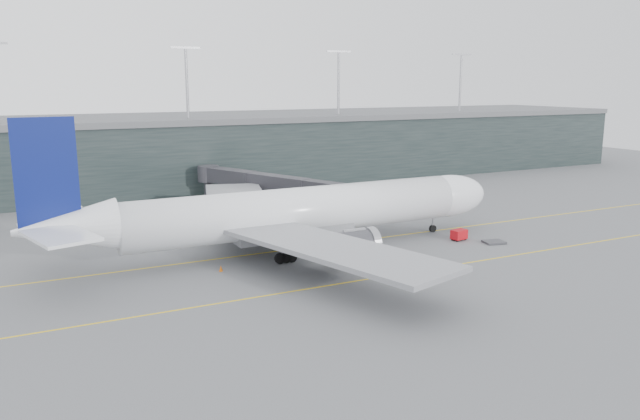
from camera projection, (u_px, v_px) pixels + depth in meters
name	position (u px, v px, depth m)	size (l,w,h in m)	color
ground	(249.00, 247.00, 86.60)	(320.00, 320.00, 0.00)	#515156
taxiline_a	(259.00, 253.00, 83.10)	(160.00, 0.25, 0.02)	yellow
taxiline_b	(312.00, 288.00, 69.10)	(160.00, 0.25, 0.02)	yellow
taxiline_lead_main	(236.00, 216.00, 106.29)	(0.25, 60.00, 0.02)	yellow
terminal	(155.00, 151.00, 135.78)	(240.00, 36.00, 29.00)	black
main_aircraft	(295.00, 212.00, 83.63)	(66.56, 62.80, 18.73)	white
jet_bridge	(283.00, 181.00, 111.76)	(20.42, 44.48, 6.61)	#2B2A2F
gse_cart	(459.00, 234.00, 89.91)	(2.48, 1.82, 1.54)	#AF0C13
baggage_dolly	(494.00, 242.00, 88.41)	(2.85, 2.28, 0.28)	#343439
uld_a	(188.00, 230.00, 92.48)	(2.25, 2.04, 1.68)	#3D3D43
uld_b	(197.00, 225.00, 95.43)	(2.11, 1.78, 1.75)	#3D3D43
uld_c	(227.00, 225.00, 95.25)	(2.27, 1.94, 1.83)	#3D3D43
cone_nose	(466.00, 230.00, 94.90)	(0.41, 0.41, 0.65)	orange
cone_wing_stbd	(386.00, 267.00, 75.71)	(0.49, 0.49, 0.78)	#EE370D
cone_wing_port	(276.00, 224.00, 98.40)	(0.50, 0.50, 0.79)	#E83D0C
cone_tail	(221.00, 268.00, 75.18)	(0.48, 0.48, 0.76)	#D75C0B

